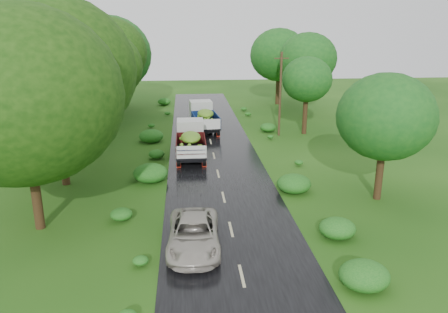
{
  "coord_description": "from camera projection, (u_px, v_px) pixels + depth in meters",
  "views": [
    {
      "loc": [
        -2.03,
        -14.73,
        9.47
      ],
      "look_at": [
        0.24,
        10.31,
        1.7
      ],
      "focal_mm": 35.0,
      "sensor_mm": 36.0,
      "label": 1
    }
  ],
  "objects": [
    {
      "name": "shrubs",
      "position": [
        216.0,
        160.0,
        30.2
      ],
      "size": [
        11.9,
        44.0,
        0.7
      ],
      "color": "#155819",
      "rests_on": "ground"
    },
    {
      "name": "truck_near",
      "position": [
        191.0,
        139.0,
        31.61
      ],
      "size": [
        2.07,
        5.71,
        2.4
      ],
      "rotation": [
        0.0,
        0.0,
        -0.0
      ],
      "color": "black",
      "rests_on": "ground"
    },
    {
      "name": "ground",
      "position": [
        242.0,
        276.0,
        16.98
      ],
      "size": [
        120.0,
        120.0,
        0.0
      ],
      "primitive_type": "plane",
      "color": "#16400D",
      "rests_on": "ground"
    },
    {
      "name": "car",
      "position": [
        194.0,
        234.0,
        18.88
      ],
      "size": [
        2.38,
        4.86,
        1.33
      ],
      "primitive_type": "imported",
      "rotation": [
        0.0,
        0.0,
        -0.04
      ],
      "color": "#B4ACA0",
      "rests_on": "road"
    },
    {
      "name": "road_lines",
      "position": [
        227.0,
        212.0,
        22.69
      ],
      "size": [
        0.12,
        69.6,
        0.0
      ],
      "color": "#BFB78C",
      "rests_on": "road"
    },
    {
      "name": "trees_right",
      "position": [
        305.0,
        69.0,
        40.44
      ],
      "size": [
        5.21,
        32.93,
        7.46
      ],
      "color": "black",
      "rests_on": "ground"
    },
    {
      "name": "road",
      "position": [
        229.0,
        220.0,
        21.74
      ],
      "size": [
        6.5,
        80.0,
        0.02
      ],
      "primitive_type": "cube",
      "color": "black",
      "rests_on": "ground"
    },
    {
      "name": "truck_far",
      "position": [
        204.0,
        116.0,
        39.33
      ],
      "size": [
        2.59,
        5.95,
        2.43
      ],
      "rotation": [
        0.0,
        0.0,
        0.1
      ],
      "color": "black",
      "rests_on": "ground"
    },
    {
      "name": "utility_pole",
      "position": [
        280.0,
        93.0,
        36.95
      ],
      "size": [
        1.25,
        0.21,
        7.12
      ],
      "rotation": [
        0.0,
        0.0,
        0.05
      ],
      "color": "#382616",
      "rests_on": "ground"
    },
    {
      "name": "trees_left",
      "position": [
        84.0,
        63.0,
        34.04
      ],
      "size": [
        6.23,
        34.57,
        9.38
      ],
      "color": "black",
      "rests_on": "ground"
    }
  ]
}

